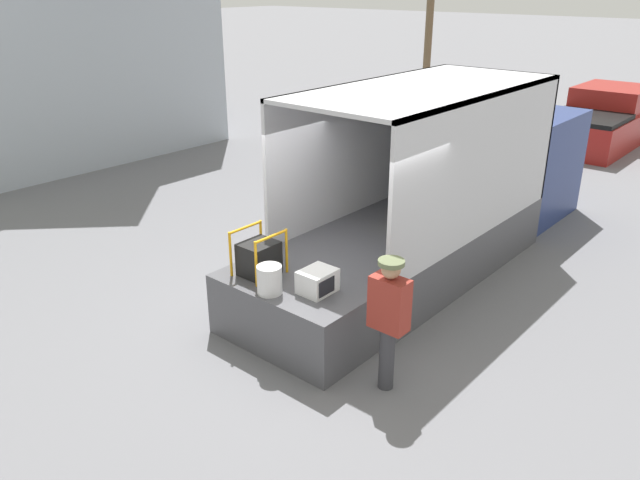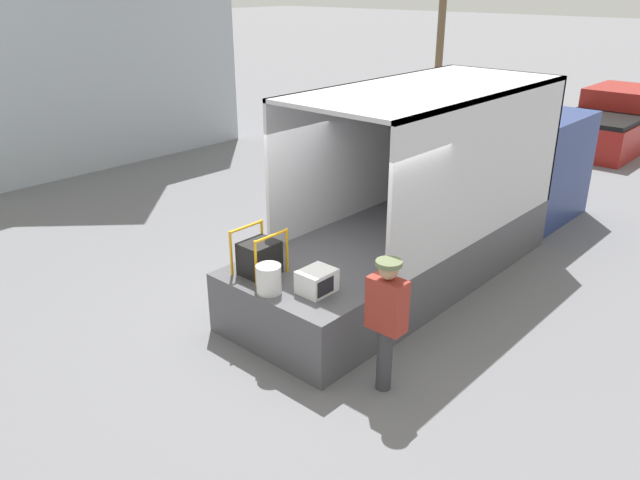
{
  "view_description": "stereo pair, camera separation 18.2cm",
  "coord_description": "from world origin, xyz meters",
  "px_view_note": "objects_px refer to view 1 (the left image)",
  "views": [
    {
      "loc": [
        -5.74,
        -4.88,
        4.42
      ],
      "look_at": [
        -0.28,
        -0.2,
        1.4
      ],
      "focal_mm": 35.0,
      "sensor_mm": 36.0,
      "label": 1
    },
    {
      "loc": [
        -5.62,
        -5.02,
        4.42
      ],
      "look_at": [
        -0.28,
        -0.2,
        1.4
      ],
      "focal_mm": 35.0,
      "sensor_mm": 36.0,
      "label": 2
    }
  ],
  "objects_px": {
    "box_truck": "(468,193)",
    "portable_generator": "(260,257)",
    "microwave": "(318,281)",
    "utility_pole": "(431,2)",
    "pickup_truck_red": "(604,121)",
    "worker_person": "(389,312)",
    "orange_bucket": "(269,280)"
  },
  "relations": [
    {
      "from": "microwave",
      "to": "utility_pole",
      "type": "height_order",
      "value": "utility_pole"
    },
    {
      "from": "microwave",
      "to": "orange_bucket",
      "type": "distance_m",
      "value": 0.59
    },
    {
      "from": "box_truck",
      "to": "microwave",
      "type": "relative_size",
      "value": 15.93
    },
    {
      "from": "worker_person",
      "to": "pickup_truck_red",
      "type": "distance_m",
      "value": 13.99
    },
    {
      "from": "pickup_truck_red",
      "to": "utility_pole",
      "type": "relative_size",
      "value": 0.72
    },
    {
      "from": "microwave",
      "to": "orange_bucket",
      "type": "xyz_separation_m",
      "value": [
        -0.4,
        0.43,
        0.04
      ]
    },
    {
      "from": "box_truck",
      "to": "portable_generator",
      "type": "bearing_deg",
      "value": 173.76
    },
    {
      "from": "worker_person",
      "to": "microwave",
      "type": "bearing_deg",
      "value": 86.98
    },
    {
      "from": "portable_generator",
      "to": "pickup_truck_red",
      "type": "bearing_deg",
      "value": 0.24
    },
    {
      "from": "orange_bucket",
      "to": "pickup_truck_red",
      "type": "distance_m",
      "value": 14.19
    },
    {
      "from": "portable_generator",
      "to": "utility_pole",
      "type": "height_order",
      "value": "utility_pole"
    },
    {
      "from": "pickup_truck_red",
      "to": "utility_pole",
      "type": "height_order",
      "value": "utility_pole"
    },
    {
      "from": "box_truck",
      "to": "orange_bucket",
      "type": "bearing_deg",
      "value": 179.69
    },
    {
      "from": "orange_bucket",
      "to": "utility_pole",
      "type": "xyz_separation_m",
      "value": [
        16.26,
        7.83,
        2.62
      ]
    },
    {
      "from": "box_truck",
      "to": "worker_person",
      "type": "distance_m",
      "value": 4.88
    },
    {
      "from": "box_truck",
      "to": "orange_bucket",
      "type": "xyz_separation_m",
      "value": [
        -4.99,
        0.03,
        0.14
      ]
    },
    {
      "from": "pickup_truck_red",
      "to": "utility_pole",
      "type": "distance_m",
      "value": 8.15
    },
    {
      "from": "box_truck",
      "to": "utility_pole",
      "type": "height_order",
      "value": "utility_pole"
    },
    {
      "from": "orange_bucket",
      "to": "pickup_truck_red",
      "type": "height_order",
      "value": "pickup_truck_red"
    },
    {
      "from": "utility_pole",
      "to": "portable_generator",
      "type": "bearing_deg",
      "value": -155.28
    },
    {
      "from": "microwave",
      "to": "pickup_truck_red",
      "type": "distance_m",
      "value": 13.81
    },
    {
      "from": "box_truck",
      "to": "pickup_truck_red",
      "type": "distance_m",
      "value": 9.21
    },
    {
      "from": "worker_person",
      "to": "orange_bucket",
      "type": "bearing_deg",
      "value": 102.69
    },
    {
      "from": "box_truck",
      "to": "pickup_truck_red",
      "type": "height_order",
      "value": "box_truck"
    },
    {
      "from": "pickup_truck_red",
      "to": "microwave",
      "type": "bearing_deg",
      "value": -175.96
    },
    {
      "from": "pickup_truck_red",
      "to": "utility_pole",
      "type": "xyz_separation_m",
      "value": [
        2.09,
        7.28,
        3.01
      ]
    },
    {
      "from": "pickup_truck_red",
      "to": "box_truck",
      "type": "bearing_deg",
      "value": -176.45
    },
    {
      "from": "portable_generator",
      "to": "utility_pole",
      "type": "xyz_separation_m",
      "value": [
        15.95,
        7.34,
        2.57
      ]
    },
    {
      "from": "microwave",
      "to": "orange_bucket",
      "type": "relative_size",
      "value": 1.22
    },
    {
      "from": "worker_person",
      "to": "pickup_truck_red",
      "type": "height_order",
      "value": "worker_person"
    },
    {
      "from": "orange_bucket",
      "to": "utility_pole",
      "type": "height_order",
      "value": "utility_pole"
    },
    {
      "from": "orange_bucket",
      "to": "worker_person",
      "type": "height_order",
      "value": "worker_person"
    }
  ]
}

